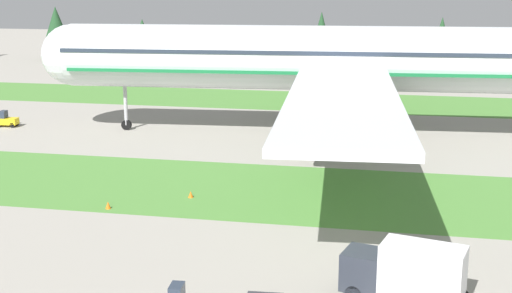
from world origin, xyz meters
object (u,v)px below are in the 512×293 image
object	(u,v)px
catering_truck	(406,271)
taxiway_marker_1	(108,205)
airliner	(330,58)
taxiway_marker_0	(191,194)
pushback_tractor	(6,120)

from	to	relation	value
catering_truck	taxiway_marker_1	bearing A→B (deg)	75.93
airliner	taxiway_marker_0	xyz separation A→B (m)	(-8.99, -25.85, -8.65)
airliner	taxiway_marker_1	bearing A→B (deg)	149.75
pushback_tractor	taxiway_marker_1	world-z (taller)	pushback_tractor
pushback_tractor	taxiway_marker_1	xyz separation A→B (m)	(24.54, -26.99, -0.53)
pushback_tractor	catering_truck	bearing A→B (deg)	46.11
airliner	taxiway_marker_1	distance (m)	34.37
taxiway_marker_0	taxiway_marker_1	size ratio (longest dim) A/B	0.93
catering_truck	taxiway_marker_0	size ratio (longest dim) A/B	13.59
pushback_tractor	taxiway_marker_1	bearing A→B (deg)	38.03
taxiway_marker_0	airliner	bearing A→B (deg)	70.83
pushback_tractor	taxiway_marker_0	world-z (taller)	pushback_tractor
airliner	taxiway_marker_0	bearing A→B (deg)	156.58
airliner	taxiway_marker_0	size ratio (longest dim) A/B	155.65
taxiway_marker_1	airliner	bearing A→B (deg)	64.00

